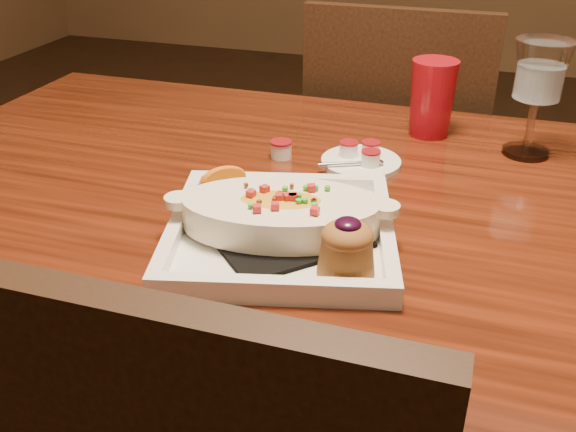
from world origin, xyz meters
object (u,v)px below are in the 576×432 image
(saucer, at_px, (361,159))
(goblet, at_px, (540,77))
(plate, at_px, (284,222))
(red_tumbler, at_px, (432,98))
(chair_far, at_px, (395,177))
(table, at_px, (334,259))

(saucer, bearing_deg, goblet, 26.85)
(plate, bearing_deg, saucer, 66.71)
(goblet, height_order, saucer, goblet)
(goblet, xyz_separation_m, red_tumbler, (-0.17, 0.04, -0.07))
(plate, xyz_separation_m, goblet, (0.30, 0.40, 0.10))
(goblet, distance_m, red_tumbler, 0.18)
(red_tumbler, bearing_deg, saucer, -117.40)
(plate, distance_m, red_tumbler, 0.46)
(goblet, bearing_deg, red_tumbler, 166.25)
(chair_far, distance_m, goblet, 0.58)
(chair_far, height_order, goblet, goblet)
(saucer, xyz_separation_m, red_tumbler, (0.09, 0.17, 0.06))
(table, distance_m, chair_far, 0.65)
(goblet, relative_size, red_tumbler, 1.42)
(goblet, bearing_deg, saucer, -153.15)
(table, height_order, goblet, goblet)
(chair_far, bearing_deg, saucer, 90.54)
(chair_far, height_order, saucer, chair_far)
(saucer, bearing_deg, red_tumbler, 62.60)
(saucer, bearing_deg, plate, -98.88)
(table, relative_size, chair_far, 1.61)
(table, xyz_separation_m, plate, (-0.04, -0.13, 0.13))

